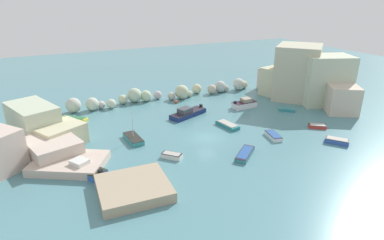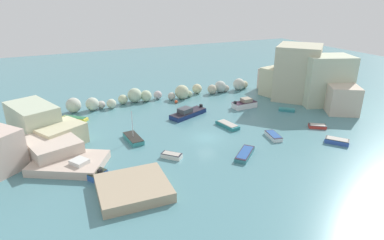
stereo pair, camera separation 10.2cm
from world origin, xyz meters
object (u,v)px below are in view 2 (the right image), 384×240
(moored_boat_6, at_px, (337,141))
(channel_buoy, at_px, (176,102))
(moored_boat_11, at_px, (245,154))
(stone_dock, at_px, (133,188))
(moored_boat_2, at_px, (75,119))
(moored_boat_7, at_px, (287,110))
(moored_boat_0, at_px, (84,168))
(moored_boat_8, at_px, (188,113))
(moored_boat_5, at_px, (273,136))
(moored_boat_1, at_px, (133,138))
(moored_boat_3, at_px, (172,155))
(moored_boat_10, at_px, (317,126))
(moored_boat_4, at_px, (245,104))
(moored_boat_9, at_px, (228,125))

(moored_boat_6, bearing_deg, channel_buoy, -9.78)
(moored_boat_11, bearing_deg, stone_dock, 146.58)
(moored_boat_2, distance_m, moored_boat_7, 35.29)
(moored_boat_0, bearing_deg, moored_boat_8, -90.13)
(moored_boat_5, bearing_deg, moored_boat_8, 41.50)
(moored_boat_1, height_order, moored_boat_3, moored_boat_1)
(moored_boat_5, bearing_deg, moored_boat_10, -77.06)
(moored_boat_8, relative_size, moored_boat_10, 2.55)
(moored_boat_3, distance_m, moored_boat_10, 23.45)
(channel_buoy, relative_size, moored_boat_7, 0.21)
(channel_buoy, bearing_deg, moored_boat_4, -36.25)
(moored_boat_3, height_order, moored_boat_6, moored_boat_6)
(moored_boat_0, bearing_deg, moored_boat_2, -35.90)
(stone_dock, bearing_deg, moored_boat_3, 39.86)
(moored_boat_11, bearing_deg, moored_boat_7, -6.07)
(moored_boat_9, xyz_separation_m, moored_boat_10, (12.05, -6.11, -0.01))
(moored_boat_1, distance_m, moored_boat_6, 27.66)
(moored_boat_1, bearing_deg, moored_boat_8, -66.69)
(moored_boat_8, height_order, moored_boat_11, moored_boat_8)
(moored_boat_9, bearing_deg, channel_buoy, 1.62)
(moored_boat_2, distance_m, moored_boat_6, 39.27)
(channel_buoy, bearing_deg, moored_boat_5, -72.14)
(moored_boat_6, relative_size, moored_boat_8, 0.46)
(moored_boat_4, bearing_deg, moored_boat_1, -168.77)
(moored_boat_9, bearing_deg, moored_boat_4, -58.65)
(channel_buoy, height_order, moored_boat_7, channel_buoy)
(stone_dock, relative_size, moored_boat_4, 1.61)
(moored_boat_2, height_order, moored_boat_11, moored_boat_11)
(moored_boat_2, relative_size, moored_boat_7, 1.43)
(moored_boat_2, distance_m, moored_boat_10, 37.76)
(moored_boat_9, bearing_deg, stone_dock, 112.02)
(stone_dock, height_order, channel_buoy, stone_dock)
(moored_boat_11, bearing_deg, moored_boat_2, 88.42)
(moored_boat_4, height_order, moored_boat_11, moored_boat_4)
(moored_boat_7, xyz_separation_m, moored_boat_8, (-16.44, 5.06, 0.32))
(moored_boat_0, xyz_separation_m, moored_boat_6, (32.02, -6.67, -0.18))
(moored_boat_8, bearing_deg, stone_dock, 29.68)
(moored_boat_0, bearing_deg, moored_boat_9, -110.32)
(moored_boat_3, distance_m, moored_boat_8, 14.68)
(moored_boat_2, height_order, moored_boat_10, moored_boat_2)
(channel_buoy, height_order, moored_boat_4, moored_boat_4)
(moored_boat_8, bearing_deg, moored_boat_9, 95.93)
(moored_boat_2, height_order, moored_boat_9, moored_boat_9)
(moored_boat_2, distance_m, moored_boat_9, 24.29)
(moored_boat_2, distance_m, moored_boat_5, 30.91)
(moored_boat_3, relative_size, moored_boat_8, 0.37)
(moored_boat_10, bearing_deg, moored_boat_0, -146.98)
(moored_boat_4, bearing_deg, moored_boat_7, -41.73)
(moored_boat_11, bearing_deg, channel_buoy, 48.93)
(moored_boat_4, height_order, moored_boat_9, moored_boat_4)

